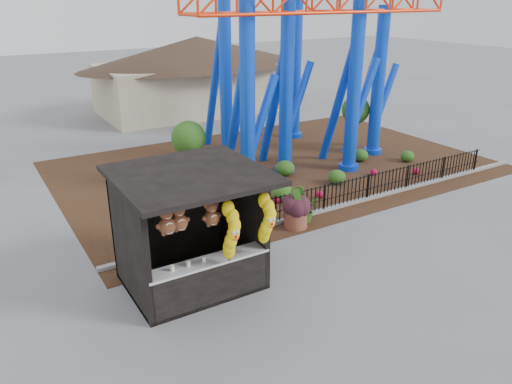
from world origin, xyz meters
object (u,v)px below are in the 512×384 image
roller_coaster (297,9)px  prize_booth (194,234)px  terracotta_planter (296,218)px  potted_plant (306,210)px

roller_coaster → prize_booth: bearing=-137.9°
terracotta_planter → roller_coaster: bearing=56.0°
prize_booth → terracotta_planter: bearing=20.4°
terracotta_planter → potted_plant: bearing=20.9°
potted_plant → roller_coaster: bearing=40.5°
roller_coaster → potted_plant: roller_coaster is taller
prize_booth → roller_coaster: roller_coaster is taller
prize_booth → potted_plant: 5.19m
prize_booth → terracotta_planter: size_ratio=4.74×
roller_coaster → potted_plant: size_ratio=12.96×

